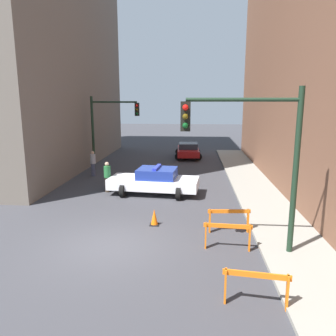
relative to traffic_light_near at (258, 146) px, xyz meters
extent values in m
plane|color=#38383D|center=(-4.73, 0.19, -3.53)|extent=(120.00, 120.00, 0.00)
cube|color=gray|center=(1.47, 0.19, -3.47)|extent=(2.40, 44.00, 0.12)
cylinder|color=black|center=(1.17, 0.01, -0.81)|extent=(0.18, 0.18, 5.20)
cylinder|color=black|center=(-0.53, 0.01, 1.39)|extent=(3.40, 0.12, 0.12)
cube|color=black|center=(-2.23, 0.01, 0.89)|extent=(0.30, 0.22, 0.90)
sphere|color=red|center=(-2.23, -0.14, 1.16)|extent=(0.18, 0.18, 0.18)
sphere|color=#4C3D0C|center=(-2.23, -0.14, 0.89)|extent=(0.18, 0.18, 0.18)
sphere|color=#0C4219|center=(-2.23, -0.14, 0.62)|extent=(0.18, 0.18, 0.18)
cylinder|color=black|center=(-9.13, 12.64, -0.93)|extent=(0.18, 0.18, 5.20)
cylinder|color=black|center=(-7.53, 12.64, 1.27)|extent=(3.20, 0.12, 0.12)
cube|color=black|center=(-5.93, 12.64, 0.77)|extent=(0.30, 0.22, 0.90)
sphere|color=red|center=(-5.93, 12.49, 1.04)|extent=(0.18, 0.18, 0.18)
sphere|color=#4C3D0C|center=(-5.93, 12.49, 0.77)|extent=(0.18, 0.18, 0.18)
sphere|color=#0C4219|center=(-5.93, 12.49, 0.50)|extent=(0.18, 0.18, 0.18)
cube|color=white|center=(-4.06, 6.65, -2.93)|extent=(4.86, 2.29, 0.55)
cube|color=navy|center=(-3.87, 6.63, -2.39)|extent=(2.12, 1.81, 0.52)
cylinder|color=black|center=(-5.59, 5.94, -3.20)|extent=(0.28, 0.68, 0.66)
cylinder|color=black|center=(-5.43, 7.64, -3.20)|extent=(0.28, 0.68, 0.66)
cylinder|color=black|center=(-2.69, 5.66, -3.20)|extent=(0.28, 0.68, 0.66)
cylinder|color=black|center=(-2.53, 7.36, -3.20)|extent=(0.28, 0.68, 0.66)
cube|color=#2633BF|center=(-3.87, 6.63, -2.07)|extent=(0.33, 1.40, 0.12)
cube|color=maroon|center=(-2.46, 18.19, -2.96)|extent=(1.98, 4.37, 0.52)
cube|color=#232833|center=(-2.46, 18.02, -2.46)|extent=(1.66, 1.87, 0.48)
cylinder|color=black|center=(-3.35, 19.48, -3.22)|extent=(0.63, 0.25, 0.62)
cylinder|color=black|center=(-1.69, 19.55, -3.22)|extent=(0.63, 0.25, 0.62)
cylinder|color=black|center=(-3.23, 16.82, -3.22)|extent=(0.63, 0.25, 0.62)
cylinder|color=black|center=(-1.58, 16.89, -3.22)|extent=(0.63, 0.25, 0.62)
cylinder|color=#382D23|center=(-6.61, 6.85, -3.12)|extent=(0.31, 0.31, 0.82)
cylinder|color=#236633|center=(-6.61, 6.85, -2.40)|extent=(0.40, 0.40, 0.62)
sphere|color=tan|center=(-6.61, 6.85, -1.98)|extent=(0.25, 0.25, 0.22)
cylinder|color=#474C66|center=(-8.58, 10.63, -3.12)|extent=(0.36, 0.36, 0.82)
cylinder|color=#B2B2B7|center=(-8.58, 10.63, -2.40)|extent=(0.46, 0.46, 0.62)
sphere|color=tan|center=(-8.58, 10.63, -1.98)|extent=(0.28, 0.28, 0.22)
cube|color=orange|center=(-0.42, -2.86, -2.70)|extent=(1.59, 0.26, 0.14)
cube|color=orange|center=(-1.14, -2.76, -3.08)|extent=(0.07, 0.17, 0.90)
cube|color=orange|center=(0.29, -2.95, -3.08)|extent=(0.07, 0.17, 0.90)
cube|color=orange|center=(-0.80, 0.22, -2.70)|extent=(1.60, 0.15, 0.14)
cube|color=orange|center=(-1.52, 0.26, -3.08)|extent=(0.06, 0.16, 0.90)
cube|color=orange|center=(-0.08, 0.18, -3.08)|extent=(0.06, 0.16, 0.90)
cube|color=orange|center=(-0.60, 1.71, -2.70)|extent=(1.60, 0.19, 0.14)
cube|color=orange|center=(-1.32, 1.64, -3.08)|extent=(0.06, 0.16, 0.90)
cube|color=orange|center=(0.12, 1.77, -3.08)|extent=(0.06, 0.16, 0.90)
cube|color=black|center=(-3.49, 2.22, -3.51)|extent=(0.36, 0.36, 0.04)
cone|color=#F2600C|center=(-3.49, 2.22, -3.18)|extent=(0.28, 0.28, 0.62)
camera|label=1|loc=(-1.96, -10.10, 1.36)|focal=35.00mm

